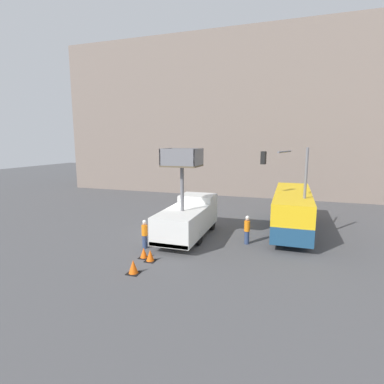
% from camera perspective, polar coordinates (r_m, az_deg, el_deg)
% --- Properties ---
extents(ground_plane, '(120.00, 120.00, 0.00)m').
position_cam_1_polar(ground_plane, '(22.07, -3.47, -8.10)').
color(ground_plane, '#4C4C4F').
extents(building_backdrop_far, '(44.00, 10.00, 19.69)m').
position_cam_1_polar(building_backdrop_far, '(42.08, 7.70, 13.78)').
color(building_backdrop_far, gray).
rests_on(building_backdrop_far, ground_plane).
extents(utility_truck, '(2.56, 7.04, 6.27)m').
position_cam_1_polar(utility_truck, '(21.04, -0.72, -4.66)').
color(utility_truck, silver).
rests_on(utility_truck, ground_plane).
extents(city_bus, '(2.57, 10.26, 2.99)m').
position_cam_1_polar(city_bus, '(23.75, 18.55, -2.88)').
color(city_bus, navy).
rests_on(city_bus, ground_plane).
extents(traffic_light_pole, '(3.10, 2.85, 6.33)m').
position_cam_1_polar(traffic_light_pole, '(21.17, 18.13, 2.43)').
color(traffic_light_pole, slate).
rests_on(traffic_light_pole, ground_plane).
extents(road_worker_near_truck, '(0.38, 0.38, 1.85)m').
position_cam_1_polar(road_worker_near_truck, '(19.32, -9.00, -7.92)').
color(road_worker_near_truck, navy).
rests_on(road_worker_near_truck, ground_plane).
extents(road_worker_directing, '(0.38, 0.38, 1.91)m').
position_cam_1_polar(road_worker_directing, '(20.17, 10.44, -7.08)').
color(road_worker_directing, navy).
rests_on(road_worker_directing, ground_plane).
extents(traffic_cone_near_truck, '(0.63, 0.63, 0.73)m').
position_cam_1_polar(traffic_cone_near_truck, '(16.09, -11.12, -13.87)').
color(traffic_cone_near_truck, black).
rests_on(traffic_cone_near_truck, ground_plane).
extents(traffic_cone_mid_road, '(0.59, 0.59, 0.67)m').
position_cam_1_polar(traffic_cone_mid_road, '(17.47, -7.97, -11.94)').
color(traffic_cone_mid_road, black).
rests_on(traffic_cone_mid_road, ground_plane).
extents(traffic_cone_far_side, '(0.54, 0.54, 0.62)m').
position_cam_1_polar(traffic_cone_far_side, '(17.98, -9.17, -11.41)').
color(traffic_cone_far_side, black).
rests_on(traffic_cone_far_side, ground_plane).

